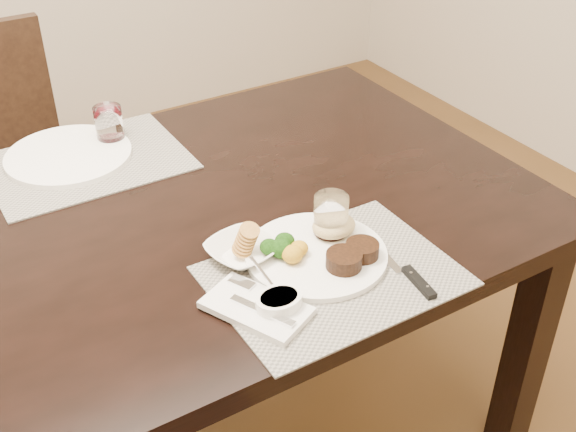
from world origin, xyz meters
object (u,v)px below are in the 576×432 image
dinner_plate (323,249)px  wine_glass_near (331,219)px  cracker_bowl (242,250)px  far_plate (69,155)px  steak_knife (410,275)px  chair_far (3,159)px

dinner_plate → wine_glass_near: bearing=33.5°
dinner_plate → cracker_bowl: size_ratio=1.78×
dinner_plate → far_plate: size_ratio=0.93×
steak_knife → wine_glass_near: size_ratio=2.33×
chair_far → cracker_bowl: chair_far is taller
chair_far → wine_glass_near: chair_far is taller
far_plate → steak_knife: bearing=-62.5°
dinner_plate → far_plate: 0.72m
chair_far → steak_knife: (0.50, -1.35, 0.26)m
steak_knife → wine_glass_near: bearing=114.3°
steak_knife → far_plate: bearing=125.4°
dinner_plate → steak_knife: bearing=-63.0°
chair_far → dinner_plate: size_ratio=3.19×
cracker_bowl → wine_glass_near: bearing=-9.7°
chair_far → wine_glass_near: 1.28m
cracker_bowl → wine_glass_near: 0.19m
chair_far → wine_glass_near: size_ratio=9.25×
cracker_bowl → far_plate: bearing=106.5°
chair_far → wine_glass_near: bearing=-69.3°
cracker_bowl → wine_glass_near: (0.19, -0.03, 0.03)m
dinner_plate → chair_far: bearing=98.5°
chair_far → wine_glass_near: (0.44, -1.17, 0.29)m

